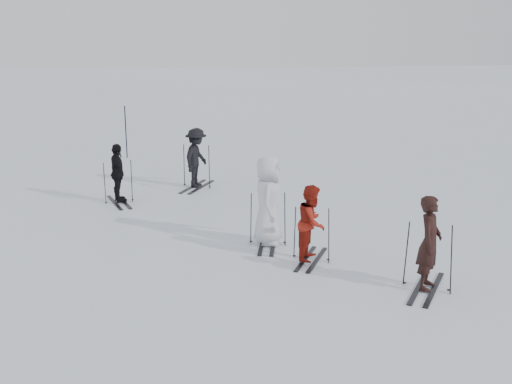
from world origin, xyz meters
TOP-DOWN VIEW (x-y plane):
  - ground at (0.00, 0.00)m, footprint 120.00×120.00m
  - skier_near_dark at (2.60, -2.40)m, footprint 0.67×0.73m
  - skier_red at (0.88, -0.69)m, footprint 0.84×0.91m
  - skier_grey at (0.17, 0.38)m, footprint 0.79×1.03m
  - skier_uphill_left at (-3.22, 4.19)m, footprint 0.62×0.98m
  - skier_uphill_far at (-1.10, 5.60)m, footprint 1.06×1.26m
  - skis_near_dark at (2.60, -2.40)m, footprint 1.96×1.70m
  - skis_red at (0.88, -0.69)m, footprint 1.75×1.43m
  - skis_grey at (0.17, 0.38)m, footprint 1.76×1.18m
  - skis_uphill_left at (-3.22, 4.19)m, footprint 1.76×1.26m
  - skis_uphill_far at (-1.10, 5.60)m, footprint 2.00×1.63m
  - piste_marker at (-3.37, 10.27)m, footprint 0.05×0.05m

SIDE VIEW (x-z plane):
  - ground at x=0.00m, z-range 0.00..0.00m
  - skis_red at x=0.88m, z-range 0.00..1.13m
  - skis_uphill_left at x=-3.22m, z-range 0.00..1.16m
  - skis_grey at x=0.17m, z-range 0.00..1.18m
  - skis_near_dark at x=2.60m, z-range 0.00..1.27m
  - skis_uphill_far at x=-1.10m, z-range 0.00..1.29m
  - skier_red at x=0.88m, z-range 0.00..1.51m
  - skier_uphill_left at x=-3.22m, z-range 0.00..1.55m
  - skier_near_dark at x=2.60m, z-range 0.00..1.68m
  - skier_uphill_far at x=-1.10m, z-range 0.00..1.69m
  - piste_marker at x=-3.37m, z-range 0.00..1.84m
  - skier_grey at x=0.17m, z-range 0.00..1.89m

